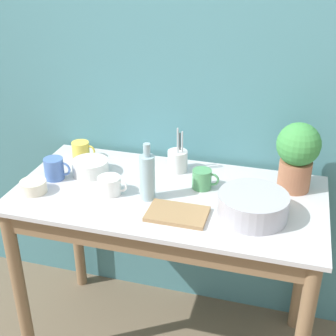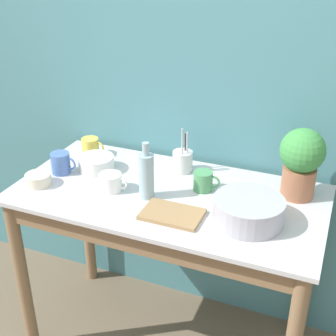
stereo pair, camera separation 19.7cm
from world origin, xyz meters
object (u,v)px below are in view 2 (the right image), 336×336
(bowl_small_enamel_white, at_px, (96,163))
(utensil_cup, at_px, (183,161))
(tray_board, at_px, (172,214))
(bowl_wash_large, at_px, (248,211))
(mug_white, at_px, (111,182))
(bowl_small_cream, at_px, (38,179))
(mug_blue, at_px, (61,163))
(mug_green, at_px, (204,181))
(mug_yellow, at_px, (91,147))
(potted_plant, at_px, (301,160))
(bottle_tall, at_px, (146,175))

(bowl_small_enamel_white, xyz_separation_m, utensil_cup, (0.38, 0.14, 0.02))
(bowl_small_enamel_white, distance_m, tray_board, 0.54)
(bowl_wash_large, distance_m, mug_white, 0.61)
(bowl_small_cream, height_order, utensil_cup, utensil_cup)
(mug_blue, xyz_separation_m, bowl_small_cream, (-0.03, -0.14, -0.02))
(mug_green, relative_size, bowl_small_cream, 1.04)
(bowl_wash_large, height_order, mug_blue, same)
(bowl_wash_large, distance_m, mug_yellow, 0.93)
(potted_plant, xyz_separation_m, mug_white, (-0.76, -0.26, -0.13))
(mug_blue, distance_m, bowl_small_enamel_white, 0.16)
(bottle_tall, bearing_deg, mug_white, -178.53)
(utensil_cup, bearing_deg, potted_plant, -3.34)
(bowl_small_enamel_white, bearing_deg, utensil_cup, 20.37)
(potted_plant, relative_size, mug_green, 2.57)
(mug_blue, bearing_deg, bowl_small_cream, -103.09)
(mug_white, bearing_deg, bowl_wash_large, -1.79)
(mug_green, bearing_deg, bottle_tall, -143.71)
(potted_plant, xyz_separation_m, bowl_wash_large, (-0.15, -0.28, -0.12))
(mug_blue, relative_size, bowl_small_cream, 1.11)
(mug_white, distance_m, mug_blue, 0.30)
(bowl_wash_large, xyz_separation_m, mug_blue, (-0.90, 0.08, 0.00))
(bowl_wash_large, bearing_deg, bottle_tall, 176.97)
(mug_yellow, distance_m, tray_board, 0.70)
(bottle_tall, distance_m, mug_green, 0.26)
(mug_white, distance_m, utensil_cup, 0.36)
(bottle_tall, xyz_separation_m, utensil_cup, (0.06, 0.28, -0.05))
(bottle_tall, xyz_separation_m, mug_blue, (-0.46, 0.05, -0.06))
(mug_white, distance_m, mug_yellow, 0.39)
(mug_yellow, distance_m, utensil_cup, 0.49)
(bottle_tall, distance_m, mug_yellow, 0.52)
(potted_plant, relative_size, bowl_small_enamel_white, 1.82)
(bottle_tall, distance_m, bowl_small_cream, 0.51)
(bowl_wash_large, relative_size, mug_green, 2.33)
(bowl_wash_large, distance_m, mug_green, 0.29)
(potted_plant, xyz_separation_m, tray_board, (-0.43, -0.35, -0.16))
(potted_plant, distance_m, bowl_small_enamel_white, 0.93)
(mug_blue, height_order, bowl_small_enamel_white, mug_blue)
(bowl_small_enamel_white, height_order, utensil_cup, utensil_cup)
(potted_plant, height_order, mug_white, potted_plant)
(bottle_tall, height_order, bowl_small_enamel_white, bottle_tall)
(bowl_wash_large, bearing_deg, mug_yellow, 161.12)
(mug_yellow, bearing_deg, mug_blue, -96.89)
(utensil_cup, bearing_deg, mug_blue, -156.09)
(mug_green, height_order, bowl_small_enamel_white, mug_green)
(mug_blue, distance_m, utensil_cup, 0.57)
(bowl_wash_large, relative_size, utensil_cup, 1.23)
(mug_white, bearing_deg, bowl_small_cream, -166.51)
(bowl_wash_large, height_order, mug_white, bowl_wash_large)
(bowl_small_cream, bearing_deg, mug_white, 13.49)
(potted_plant, distance_m, mug_yellow, 1.03)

